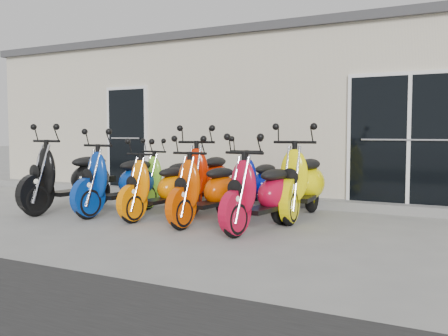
{
  "coord_description": "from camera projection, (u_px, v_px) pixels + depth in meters",
  "views": [
    {
      "loc": [
        3.7,
        -6.47,
        1.31
      ],
      "look_at": [
        0.0,
        0.6,
        0.75
      ],
      "focal_mm": 40.0,
      "sensor_mm": 36.0,
      "label": 1
    }
  ],
  "objects": [
    {
      "name": "scooter_back_green",
      "position": [
        168.0,
        172.0,
        8.95
      ],
      "size": [
        0.79,
        1.72,
        1.23
      ],
      "primitive_type": null,
      "rotation": [
        0.0,
        0.0,
        -0.11
      ],
      "color": "#7ACA2A",
      "rests_on": "ground"
    },
    {
      "name": "scooter_front_blue",
      "position": [
        118.0,
        171.0,
        8.05
      ],
      "size": [
        0.87,
        1.94,
        1.39
      ],
      "primitive_type": null,
      "rotation": [
        0.0,
        0.0,
        -0.1
      ],
      "color": "navy",
      "rests_on": "ground"
    },
    {
      "name": "scooter_front_black",
      "position": [
        70.0,
        168.0,
        8.34
      ],
      "size": [
        0.91,
        2.04,
        1.46
      ],
      "primitive_type": null,
      "rotation": [
        0.0,
        0.0,
        -0.1
      ],
      "color": "black",
      "rests_on": "ground"
    },
    {
      "name": "scooter_front_red",
      "position": [
        261.0,
        182.0,
        6.66
      ],
      "size": [
        0.89,
        1.85,
        1.31
      ],
      "primitive_type": null,
      "rotation": [
        0.0,
        0.0,
        -0.14
      ],
      "color": "#B30A29",
      "rests_on": "ground"
    },
    {
      "name": "scooter_back_yellow",
      "position": [
        303.0,
        171.0,
        7.61
      ],
      "size": [
        0.85,
        2.02,
        1.46
      ],
      "primitive_type": null,
      "rotation": [
        0.0,
        0.0,
        0.07
      ],
      "color": "#FFED05",
      "rests_on": "ground"
    },
    {
      "name": "scooter_front_orange_b",
      "position": [
        206.0,
        180.0,
        7.18
      ],
      "size": [
        0.77,
        1.78,
        1.28
      ],
      "primitive_type": null,
      "rotation": [
        0.0,
        0.0,
        -0.08
      ],
      "color": "#D14200",
      "rests_on": "ground"
    },
    {
      "name": "scooter_back_red",
      "position": [
        207.0,
        168.0,
        8.4
      ],
      "size": [
        0.98,
        2.04,
        1.44
      ],
      "primitive_type": null,
      "rotation": [
        0.0,
        0.0,
        0.14
      ],
      "color": "#B91A01",
      "rests_on": "ground"
    },
    {
      "name": "building",
      "position": [
        313.0,
        121.0,
        12.0
      ],
      "size": [
        14.0,
        6.0,
        3.2
      ],
      "primitive_type": "cube",
      "color": "beige",
      "rests_on": "ground"
    },
    {
      "name": "door_right",
      "position": [
        409.0,
        136.0,
        8.15
      ],
      "size": [
        2.02,
        0.08,
        2.22
      ],
      "primitive_type": "cube",
      "color": "black",
      "rests_on": "front_step"
    },
    {
      "name": "scooter_front_orange_a",
      "position": [
        158.0,
        178.0,
        7.67
      ],
      "size": [
        0.77,
        1.72,
        1.23
      ],
      "primitive_type": null,
      "rotation": [
        0.0,
        0.0,
        -0.1
      ],
      "color": "#FF7B00",
      "rests_on": "ground"
    },
    {
      "name": "door_left",
      "position": [
        127.0,
        135.0,
        10.83
      ],
      "size": [
        1.07,
        0.08,
        2.22
      ],
      "primitive_type": "cube",
      "color": "black",
      "rests_on": "front_step"
    },
    {
      "name": "roof_cap",
      "position": [
        313.0,
        50.0,
        11.89
      ],
      "size": [
        14.2,
        6.2,
        0.16
      ],
      "primitive_type": "cube",
      "color": "#3F3F42",
      "rests_on": "building"
    },
    {
      "name": "ground",
      "position": [
        206.0,
        220.0,
        7.52
      ],
      "size": [
        80.0,
        80.0,
        0.0
      ],
      "primitive_type": "plane",
      "color": "gray",
      "rests_on": "ground"
    },
    {
      "name": "front_step",
      "position": [
        259.0,
        199.0,
        9.3
      ],
      "size": [
        14.0,
        0.4,
        0.15
      ],
      "primitive_type": "cube",
      "color": "gray",
      "rests_on": "ground"
    },
    {
      "name": "scooter_back_blue",
      "position": [
        256.0,
        175.0,
        8.11
      ],
      "size": [
        0.63,
        1.72,
        1.27
      ],
      "primitive_type": null,
      "rotation": [
        0.0,
        0.0,
        0.0
      ],
      "color": "#040E7E",
      "rests_on": "ground"
    }
  ]
}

